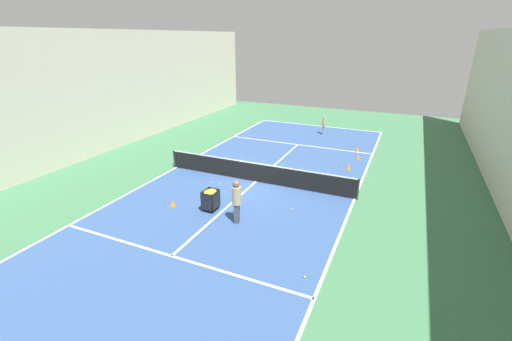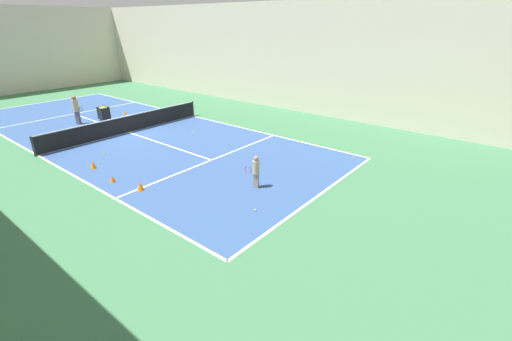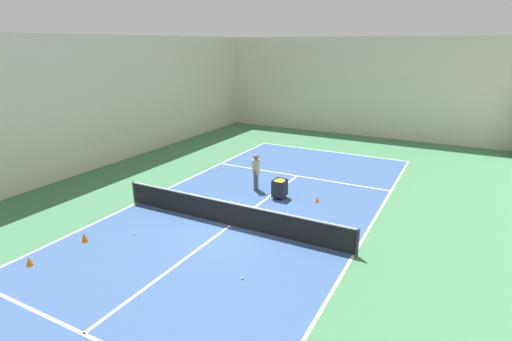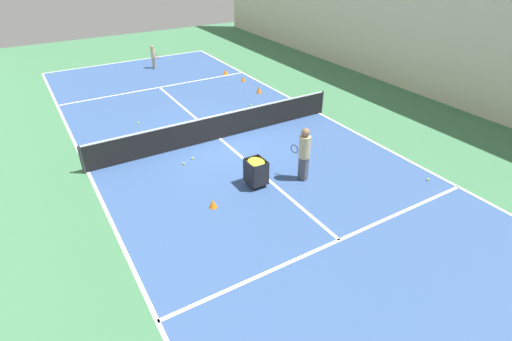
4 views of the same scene
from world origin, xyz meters
TOP-DOWN VIEW (x-y plane):
  - ground_plane at (0.00, 0.00)m, footprint 40.07×40.07m
  - court_playing_area at (0.00, 0.00)m, footprint 9.63×24.80m
  - line_baseline_near at (0.00, -12.40)m, footprint 9.63×0.10m
  - line_baseline_far at (0.00, 12.40)m, footprint 9.63×0.10m
  - line_sideline_left at (-4.82, 0.00)m, footprint 0.10×24.80m
  - line_sideline_right at (4.82, 0.00)m, footprint 0.10×24.80m
  - line_service_near at (0.00, -6.82)m, footprint 9.63×0.10m
  - line_service_far at (0.00, 6.82)m, footprint 9.63×0.10m
  - line_centre_service at (0.00, 0.00)m, footprint 0.10×13.64m
  - hall_enclosure_right at (10.53, 0.00)m, footprint 0.15×36.37m
  - hall_enclosure_far at (0.00, 18.11)m, footprint 20.91×0.15m
  - tennis_net at (0.00, 0.00)m, footprint 9.93×0.10m
  - player_near_baseline at (-0.90, -10.19)m, footprint 0.33×0.58m
  - coach_at_net at (-0.96, 3.95)m, footprint 0.43×0.69m
  - ball_cart at (0.49, 3.50)m, footprint 0.55×0.64m
  - training_cone_0 at (-3.90, -3.53)m, footprint 0.26×0.26m
  - training_cone_1 at (-3.84, -6.95)m, footprint 0.28×0.28m
  - training_cone_2 at (2.15, 3.87)m, footprint 0.24×0.24m
  - training_cone_3 at (-4.12, -5.46)m, footprint 0.23×0.23m
  - tennis_ball_0 at (1.54, 0.96)m, footprint 0.07×0.07m
  - tennis_ball_1 at (1.92, 1.13)m, footprint 0.07×0.07m
  - tennis_ball_2 at (2.66, 12.01)m, footprint 0.07×0.07m
  - tennis_ball_3 at (-2.29, -11.30)m, footprint 0.07×0.07m
  - tennis_ball_4 at (4.35, -11.80)m, footprint 0.07×0.07m
  - tennis_ball_5 at (-2.73, -2.31)m, footprint 0.07×0.07m
  - tennis_ball_6 at (-4.32, 6.08)m, footprint 0.07×0.07m
  - tennis_ball_7 at (4.88, -8.69)m, footprint 0.07×0.07m
  - tennis_ball_8 at (2.25, -2.96)m, footprint 0.07×0.07m
  - tennis_ball_9 at (-1.61, 11.20)m, footprint 0.07×0.07m
  - tennis_ball_10 at (-4.80, -0.16)m, footprint 0.07×0.07m
  - tennis_ball_11 at (-2.61, 2.16)m, footprint 0.07×0.07m

SIDE VIEW (x-z plane):
  - ground_plane at x=0.00m, z-range 0.00..0.00m
  - court_playing_area at x=0.00m, z-range 0.00..0.00m
  - line_baseline_near at x=0.00m, z-range 0.00..0.01m
  - line_baseline_far at x=0.00m, z-range 0.00..0.01m
  - line_sideline_left at x=-4.82m, z-range 0.00..0.01m
  - line_sideline_right at x=4.82m, z-range 0.00..0.01m
  - line_service_near at x=0.00m, z-range 0.00..0.01m
  - line_service_far at x=0.00m, z-range 0.00..0.01m
  - line_centre_service at x=0.00m, z-range 0.00..0.01m
  - tennis_ball_0 at x=1.54m, z-range 0.00..0.07m
  - tennis_ball_1 at x=1.92m, z-range 0.00..0.07m
  - tennis_ball_2 at x=2.66m, z-range 0.00..0.07m
  - tennis_ball_3 at x=-2.29m, z-range 0.00..0.07m
  - tennis_ball_4 at x=4.35m, z-range 0.00..0.07m
  - tennis_ball_5 at x=-2.73m, z-range 0.00..0.07m
  - tennis_ball_6 at x=-4.32m, z-range 0.00..0.07m
  - tennis_ball_7 at x=4.88m, z-range 0.00..0.07m
  - tennis_ball_8 at x=2.25m, z-range 0.00..0.07m
  - tennis_ball_9 at x=-1.61m, z-range 0.00..0.07m
  - tennis_ball_10 at x=-4.80m, z-range 0.00..0.07m
  - tennis_ball_11 at x=-2.61m, z-range 0.00..0.07m
  - training_cone_2 at x=2.15m, z-range 0.00..0.26m
  - training_cone_3 at x=-4.12m, z-range 0.00..0.29m
  - training_cone_0 at x=-3.90m, z-range 0.00..0.34m
  - training_cone_1 at x=-3.84m, z-range 0.00..0.34m
  - tennis_net at x=0.00m, z-range 0.02..1.00m
  - ball_cart at x=0.49m, z-range 0.19..1.08m
  - player_near_baseline at x=-0.90m, z-range 0.09..1.39m
  - coach_at_net at x=-0.96m, z-range 0.13..1.90m
  - hall_enclosure_far at x=0.00m, z-range 0.00..7.17m
  - hall_enclosure_right at x=10.53m, z-range 0.00..7.17m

